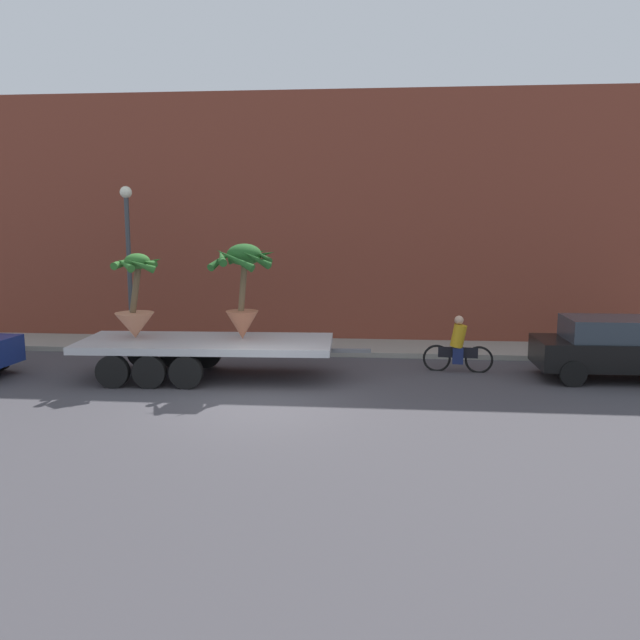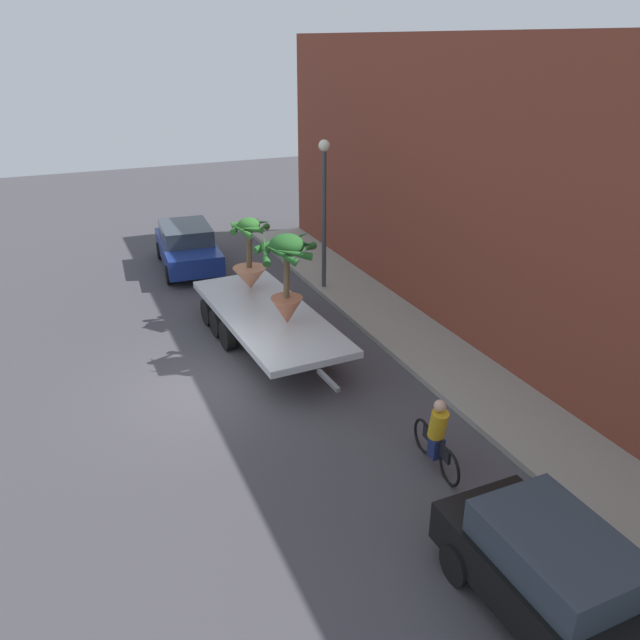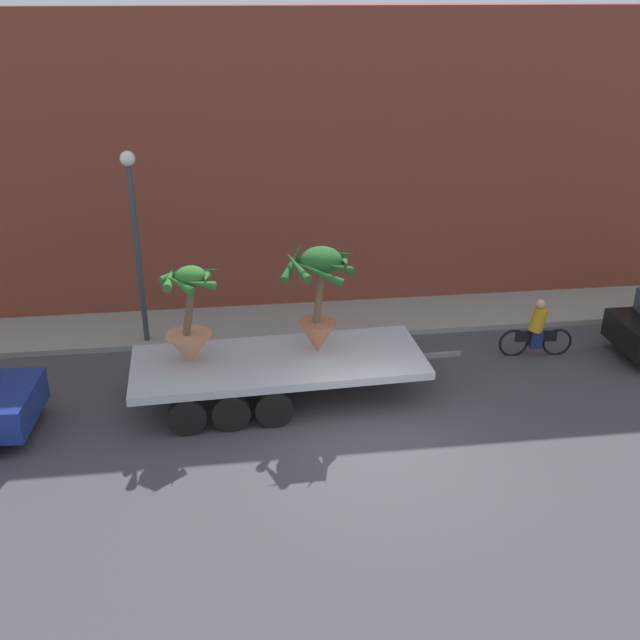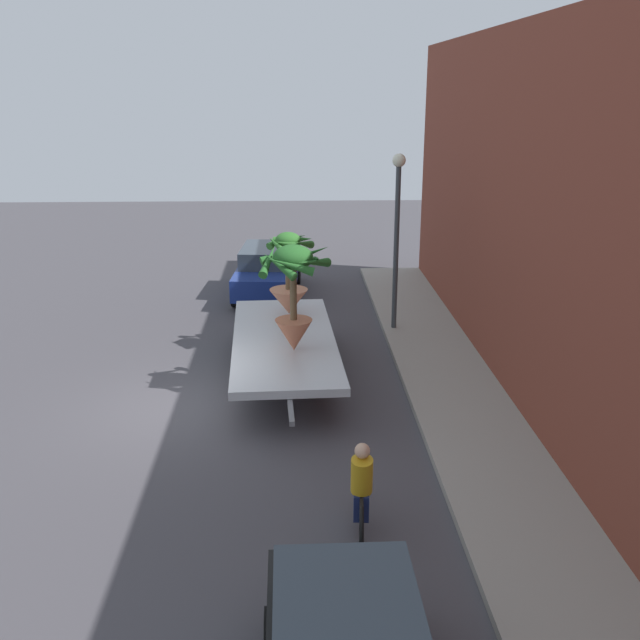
{
  "view_description": "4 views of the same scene",
  "coord_description": "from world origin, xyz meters",
  "px_view_note": "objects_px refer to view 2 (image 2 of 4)",
  "views": [
    {
      "loc": [
        2.65,
        -13.88,
        4.09
      ],
      "look_at": [
        1.11,
        2.38,
        1.51
      ],
      "focal_mm": 36.9,
      "sensor_mm": 36.0,
      "label": 1
    },
    {
      "loc": [
        13.19,
        -2.7,
        7.82
      ],
      "look_at": [
        -0.29,
        3.14,
        1.21
      ],
      "focal_mm": 35.21,
      "sensor_mm": 36.0,
      "label": 2
    },
    {
      "loc": [
        -2.75,
        -12.08,
        8.44
      ],
      "look_at": [
        -0.88,
        2.28,
        1.84
      ],
      "focal_mm": 41.32,
      "sensor_mm": 36.0,
      "label": 3
    },
    {
      "loc": [
        14.59,
        2.47,
        6.67
      ],
      "look_at": [
        -0.95,
        3.06,
        1.67
      ],
      "focal_mm": 40.97,
      "sensor_mm": 36.0,
      "label": 4
    }
  ],
  "objects_px": {
    "flatbed_trailer": "(265,316)",
    "potted_palm_middle": "(287,273)",
    "parked_car": "(559,582)",
    "trailing_car": "(187,246)",
    "street_lamp": "(324,196)",
    "potted_palm_rear": "(250,260)",
    "cyclist": "(437,437)"
  },
  "relations": [
    {
      "from": "parked_car",
      "to": "street_lamp",
      "type": "height_order",
      "value": "street_lamp"
    },
    {
      "from": "trailing_car",
      "to": "street_lamp",
      "type": "relative_size",
      "value": 0.95
    },
    {
      "from": "flatbed_trailer",
      "to": "cyclist",
      "type": "bearing_deg",
      "value": 10.67
    },
    {
      "from": "flatbed_trailer",
      "to": "potted_palm_rear",
      "type": "distance_m",
      "value": 1.96
    },
    {
      "from": "trailing_car",
      "to": "parked_car",
      "type": "bearing_deg",
      "value": 4.44
    },
    {
      "from": "cyclist",
      "to": "trailing_car",
      "type": "distance_m",
      "value": 13.92
    },
    {
      "from": "cyclist",
      "to": "street_lamp",
      "type": "distance_m",
      "value": 10.14
    },
    {
      "from": "potted_palm_middle",
      "to": "parked_car",
      "type": "bearing_deg",
      "value": 3.17
    },
    {
      "from": "parked_car",
      "to": "trailing_car",
      "type": "relative_size",
      "value": 0.88
    },
    {
      "from": "potted_palm_middle",
      "to": "cyclist",
      "type": "height_order",
      "value": "potted_palm_middle"
    },
    {
      "from": "potted_palm_rear",
      "to": "cyclist",
      "type": "relative_size",
      "value": 1.19
    },
    {
      "from": "potted_palm_rear",
      "to": "potted_palm_middle",
      "type": "distance_m",
      "value": 2.84
    },
    {
      "from": "flatbed_trailer",
      "to": "parked_car",
      "type": "distance_m",
      "value": 10.62
    },
    {
      "from": "parked_car",
      "to": "street_lamp",
      "type": "distance_m",
      "value": 13.9
    },
    {
      "from": "flatbed_trailer",
      "to": "trailing_car",
      "type": "xyz_separation_m",
      "value": [
        -7.06,
        -0.59,
        0.05
      ]
    },
    {
      "from": "potted_palm_rear",
      "to": "trailing_car",
      "type": "bearing_deg",
      "value": -172.34
    },
    {
      "from": "flatbed_trailer",
      "to": "potted_palm_middle",
      "type": "distance_m",
      "value": 2.01
    },
    {
      "from": "street_lamp",
      "to": "parked_car",
      "type": "bearing_deg",
      "value": -9.7
    },
    {
      "from": "potted_palm_rear",
      "to": "cyclist",
      "type": "xyz_separation_m",
      "value": [
        8.35,
        1.13,
        -1.22
      ]
    },
    {
      "from": "parked_car",
      "to": "street_lamp",
      "type": "relative_size",
      "value": 0.84
    },
    {
      "from": "cyclist",
      "to": "parked_car",
      "type": "bearing_deg",
      "value": -7.3
    },
    {
      "from": "potted_palm_rear",
      "to": "cyclist",
      "type": "height_order",
      "value": "potted_palm_rear"
    },
    {
      "from": "potted_palm_middle",
      "to": "parked_car",
      "type": "xyz_separation_m",
      "value": [
        9.4,
        0.52,
        -1.56
      ]
    },
    {
      "from": "street_lamp",
      "to": "potted_palm_rear",
      "type": "bearing_deg",
      "value": -66.3
    },
    {
      "from": "potted_palm_rear",
      "to": "parked_car",
      "type": "relative_size",
      "value": 0.54
    },
    {
      "from": "cyclist",
      "to": "parked_car",
      "type": "height_order",
      "value": "parked_car"
    },
    {
      "from": "flatbed_trailer",
      "to": "potted_palm_rear",
      "type": "xyz_separation_m",
      "value": [
        -1.61,
        0.14,
        1.11
      ]
    },
    {
      "from": "potted_palm_middle",
      "to": "potted_palm_rear",
      "type": "bearing_deg",
      "value": -177.6
    },
    {
      "from": "parked_car",
      "to": "trailing_car",
      "type": "distance_m",
      "value": 17.7
    },
    {
      "from": "cyclist",
      "to": "trailing_car",
      "type": "bearing_deg",
      "value": -172.31
    },
    {
      "from": "potted_palm_middle",
      "to": "street_lamp",
      "type": "xyz_separation_m",
      "value": [
        -4.09,
        2.83,
        0.85
      ]
    },
    {
      "from": "trailing_car",
      "to": "potted_palm_rear",
      "type": "bearing_deg",
      "value": 7.66
    }
  ]
}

